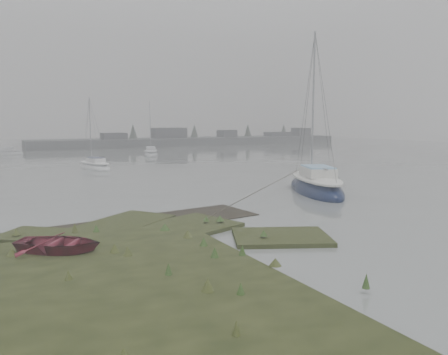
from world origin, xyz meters
TOP-DOWN VIEW (x-y plane):
  - ground at (0.00, 30.00)m, footprint 160.00×160.00m
  - far_shoreline at (26.84, 61.90)m, footprint 60.00×8.00m
  - sailboat_main at (8.87, 7.43)m, footprint 5.22×7.95m
  - sailboat_white at (-0.32, 27.58)m, footprint 2.89×5.31m
  - sailboat_far_b at (9.58, 40.67)m, footprint 3.28×5.64m
  - sailboat_far_c at (-6.99, 51.81)m, footprint 4.84×2.75m
  - dinghy at (-7.13, 1.00)m, footprint 3.37×3.18m

SIDE VIEW (x-z plane):
  - ground at x=0.00m, z-range 0.00..0.00m
  - sailboat_far_c at x=-6.99m, z-range -3.04..3.45m
  - sailboat_white at x=-0.32m, z-range -3.34..3.78m
  - sailboat_far_b at x=9.58m, z-range -3.55..4.02m
  - sailboat_main at x=8.87m, z-range -5.01..5.68m
  - dinghy at x=-7.13m, z-range 0.22..0.79m
  - far_shoreline at x=26.84m, z-range -1.22..2.93m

